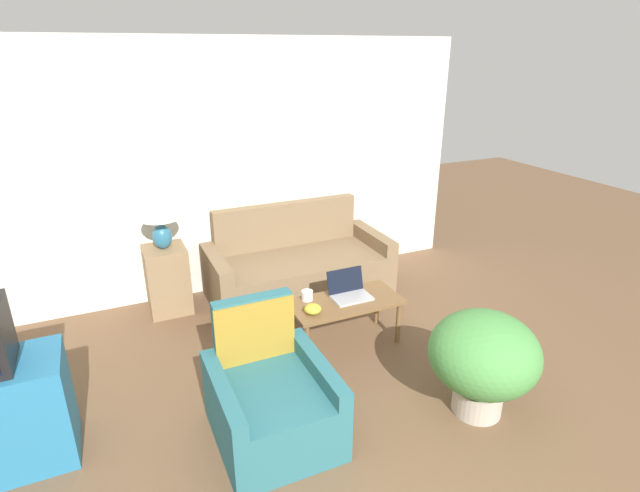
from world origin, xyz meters
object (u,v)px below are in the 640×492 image
Objects in this scene: table_lamp at (159,213)px; coffee_table at (345,306)px; couch at (297,268)px; potted_plant at (483,356)px; laptop at (349,291)px; snack_bowl at (313,309)px; cup_navy at (307,295)px; armchair at (270,400)px.

table_lamp is 0.54× the size of coffee_table.
potted_plant is (0.47, -2.34, 0.19)m from couch.
potted_plant is at bearing -72.25° from laptop.
table_lamp is (-1.33, 0.14, 0.76)m from couch.
couch is 1.10m from laptop.
potted_plant is (1.80, -2.48, -0.57)m from table_lamp.
table_lamp reaches higher than laptop.
potted_plant reaches higher than coffee_table.
potted_plant reaches higher than snack_bowl.
snack_bowl is 0.18× the size of potted_plant.
cup_navy is 0.13× the size of potted_plant.
snack_bowl is at bearing -102.07° from cup_navy.
table_lamp reaches higher than armchair.
snack_bowl is at bearing -105.92° from couch.
table_lamp reaches higher than snack_bowl.
potted_plant is (0.40, -1.26, -0.01)m from laptop.
snack_bowl is (-0.41, -0.14, -0.01)m from laptop.
armchair is at bearing 163.57° from potted_plant.
cup_navy is 1.56m from potted_plant.
table_lamp reaches higher than couch.
couch is at bearing -6.20° from table_lamp.
coffee_table is 0.37m from snack_bowl.
snack_bowl is (-0.35, -1.22, 0.19)m from couch.
table_lamp is 3.12m from potted_plant.
snack_bowl is 1.39m from potted_plant.
armchair is at bearing -140.97° from coffee_table.
table_lamp reaches higher than cup_navy.
cup_navy is at bearing 54.22° from armchair.
table_lamp is at bearing 138.79° from laptop.
armchair reaches higher than laptop.
table_lamp is at bearing 132.47° from cup_navy.
cup_navy is at bearing 119.51° from potted_plant.
coffee_table is 0.34m from cup_navy.
laptop reaches higher than cup_navy.
couch is 1.13m from coffee_table.
potted_plant is at bearing -53.85° from snack_bowl.
cup_navy is at bearing -106.82° from couch.
couch is at bearing 89.92° from coffee_table.
potted_plant is at bearing -16.43° from armchair.
armchair is 2.23m from table_lamp.
couch reaches higher than coffee_table.
laptop is 1.32m from potted_plant.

